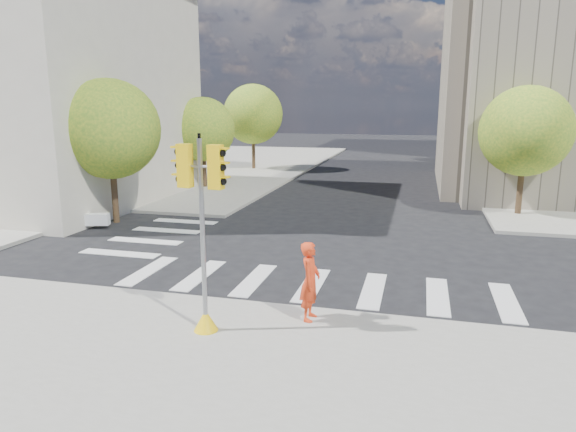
# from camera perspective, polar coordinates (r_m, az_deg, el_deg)

# --- Properties ---
(ground) EXTENTS (160.00, 160.00, 0.00)m
(ground) POSITION_cam_1_polar(r_m,az_deg,el_deg) (17.24, 4.37, -5.51)
(ground) COLOR black
(ground) RESTS_ON ground
(sidewalk_far_left) EXTENTS (28.00, 40.00, 0.15)m
(sidewalk_far_left) POSITION_cam_1_polar(r_m,az_deg,el_deg) (48.25, -13.89, 5.69)
(sidewalk_far_left) COLOR gray
(sidewalk_far_left) RESTS_ON ground
(tree_lw_near) EXTENTS (4.40, 4.40, 6.41)m
(tree_lw_near) POSITION_cam_1_polar(r_m,az_deg,el_deg) (24.22, -19.17, 9.09)
(tree_lw_near) COLOR #382616
(tree_lw_near) RESTS_ON ground
(tree_lw_mid) EXTENTS (4.00, 4.00, 5.77)m
(tree_lw_mid) POSITION_cam_1_polar(r_m,az_deg,el_deg) (33.04, -9.44, 9.47)
(tree_lw_mid) COLOR #382616
(tree_lw_mid) RESTS_ON ground
(tree_lw_far) EXTENTS (4.80, 4.80, 6.95)m
(tree_lw_far) POSITION_cam_1_polar(r_m,az_deg,el_deg) (42.35, -3.91, 11.22)
(tree_lw_far) COLOR #382616
(tree_lw_far) RESTS_ON ground
(tree_re_near) EXTENTS (4.20, 4.20, 6.16)m
(tree_re_near) POSITION_cam_1_polar(r_m,az_deg,el_deg) (26.62, 24.88, 8.54)
(tree_re_near) COLOR #382616
(tree_re_near) RESTS_ON ground
(tree_re_mid) EXTENTS (4.60, 4.60, 6.66)m
(tree_re_mid) POSITION_cam_1_polar(r_m,az_deg,el_deg) (38.48, 21.83, 10.02)
(tree_re_mid) COLOR #382616
(tree_re_mid) RESTS_ON ground
(tree_re_far) EXTENTS (4.00, 4.00, 5.88)m
(tree_re_far) POSITION_cam_1_polar(r_m,az_deg,el_deg) (50.42, 20.14, 9.90)
(tree_re_far) COLOR #382616
(tree_re_far) RESTS_ON ground
(lamp_near) EXTENTS (0.35, 0.18, 8.11)m
(lamp_near) POSITION_cam_1_polar(r_m,az_deg,el_deg) (30.63, 24.61, 9.88)
(lamp_near) COLOR black
(lamp_near) RESTS_ON sidewalk_far_right
(lamp_far) EXTENTS (0.35, 0.18, 8.11)m
(lamp_far) POSITION_cam_1_polar(r_m,az_deg,el_deg) (44.49, 21.57, 10.51)
(lamp_far) COLOR black
(lamp_far) RESTS_ON sidewalk_far_right
(traffic_signal) EXTENTS (1.08, 0.56, 4.50)m
(traffic_signal) POSITION_cam_1_polar(r_m,az_deg,el_deg) (11.62, -9.40, -3.83)
(traffic_signal) COLOR yellow
(traffic_signal) RESTS_ON sidewalk_near
(photographer) EXTENTS (0.49, 0.73, 1.93)m
(photographer) POSITION_cam_1_polar(r_m,az_deg,el_deg) (12.37, 2.48, -7.24)
(photographer) COLOR red
(photographer) RESTS_ON sidewalk_near
(planter_wall) EXTENTS (5.87, 2.08, 0.50)m
(planter_wall) POSITION_cam_1_polar(r_m,az_deg,el_deg) (24.61, -25.96, -0.38)
(planter_wall) COLOR white
(planter_wall) RESTS_ON sidewalk_left_near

